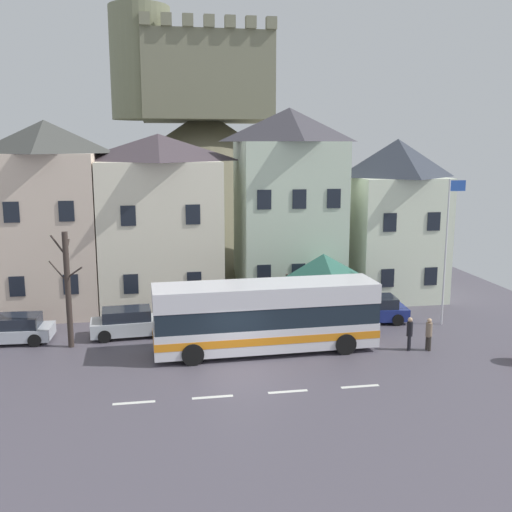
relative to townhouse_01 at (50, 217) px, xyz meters
name	(u,v)px	position (x,y,z in m)	size (l,w,h in m)	color
ground_plane	(243,376)	(9.46, -12.02, -5.54)	(40.00, 60.00, 0.07)	#4F4A55
townhouse_01	(50,217)	(0.00, 0.00, 0.00)	(5.54, 6.11, 11.02)	beige
townhouse_02	(160,221)	(6.32, 0.25, -0.37)	(6.97, 6.61, 10.27)	silver
townhouse_03	(289,207)	(14.08, -0.39, 0.39)	(6.07, 5.34, 11.80)	beige
townhouse_04	(395,220)	(20.92, -0.52, -0.51)	(5.50, 5.06, 10.00)	silver
hilltop_castle	(205,176)	(10.67, 19.01, 1.34)	(38.46, 38.46, 20.69)	#66614B
transit_bus	(266,317)	(10.98, -9.22, -3.84)	(10.58, 2.81, 3.30)	silver
bus_shelter	(323,267)	(14.95, -5.12, -2.41)	(3.60, 3.60, 3.83)	#473D33
parked_car_00	(13,329)	(-1.12, -5.79, -4.85)	(3.97, 2.07, 1.34)	silver
parked_car_01	(370,309)	(17.60, -5.50, -4.82)	(4.18, 2.32, 1.41)	navy
parked_car_02	(130,323)	(4.55, -5.79, -4.81)	(4.09, 2.04, 1.44)	silver
pedestrian_00	(410,333)	(17.75, -10.25, -4.64)	(0.28, 0.31, 1.61)	black
pedestrian_01	(324,316)	(14.48, -7.08, -4.61)	(0.34, 0.38, 1.67)	black
pedestrian_02	(348,318)	(15.64, -7.51, -4.62)	(0.33, 0.33, 1.53)	#2D2D38
pedestrian_03	(429,333)	(18.63, -10.44, -4.63)	(0.30, 0.33, 1.58)	#38332D
public_bench	(297,307)	(13.89, -3.51, -5.04)	(1.41, 0.48, 0.87)	#473828
flagpole	(447,243)	(21.30, -6.71, -0.99)	(0.95, 0.10, 7.88)	silver
bare_tree_00	(68,288)	(1.79, -7.02, -2.59)	(1.58, 1.09, 5.64)	#382D28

